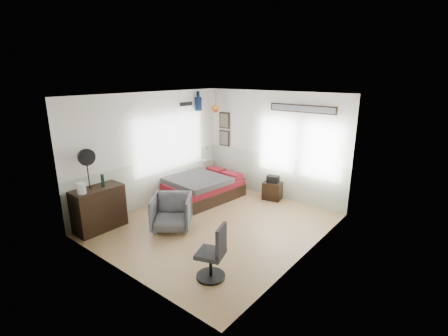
{
  "coord_description": "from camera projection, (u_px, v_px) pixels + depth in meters",
  "views": [
    {
      "loc": [
        4.09,
        -4.79,
        3.1
      ],
      "look_at": [
        -0.1,
        0.4,
        1.15
      ],
      "focal_mm": 26.0,
      "sensor_mm": 36.0,
      "label": 1
    }
  ],
  "objects": [
    {
      "name": "room_shell",
      "position": [
        218.0,
        149.0,
        6.65
      ],
      "size": [
        4.02,
        4.52,
        2.71
      ],
      "color": "silver",
      "rests_on": "ground_plane"
    },
    {
      "name": "ground_plane",
      "position": [
        216.0,
        225.0,
        6.92
      ],
      "size": [
        4.0,
        4.5,
        0.01
      ],
      "primitive_type": "cube",
      "color": "#A87C4D"
    },
    {
      "name": "stand_fan",
      "position": [
        86.0,
        158.0,
        6.26
      ],
      "size": [
        0.13,
        0.33,
        0.82
      ],
      "rotation": [
        0.0,
        0.0,
        -0.13
      ],
      "color": "black",
      "rests_on": "dresser"
    },
    {
      "name": "dresser",
      "position": [
        99.0,
        209.0,
        6.61
      ],
      "size": [
        0.48,
        1.0,
        0.9
      ],
      "primitive_type": "cube",
      "color": "black",
      "rests_on": "ground_plane"
    },
    {
      "name": "black_bag",
      "position": [
        273.0,
        179.0,
        8.17
      ],
      "size": [
        0.33,
        0.25,
        0.17
      ],
      "primitive_type": "cube",
      "rotation": [
        0.0,
        0.0,
        0.22
      ],
      "color": "black",
      "rests_on": "nightstand"
    },
    {
      "name": "armchair",
      "position": [
        172.0,
        212.0,
        6.65
      ],
      "size": [
        1.09,
        1.1,
        0.72
      ],
      "primitive_type": "imported",
      "rotation": [
        0.0,
        0.0,
        0.67
      ],
      "color": "slate",
      "rests_on": "ground_plane"
    },
    {
      "name": "bed",
      "position": [
        203.0,
        188.0,
        8.31
      ],
      "size": [
        1.48,
        1.97,
        0.59
      ],
      "rotation": [
        0.0,
        0.0,
        -0.1
      ],
      "color": "black",
      "rests_on": "ground_plane"
    },
    {
      "name": "kettle",
      "position": [
        81.0,
        188.0,
        6.13
      ],
      "size": [
        0.19,
        0.16,
        0.22
      ],
      "rotation": [
        0.0,
        0.0,
        -0.2
      ],
      "color": "silver",
      "rests_on": "dresser"
    },
    {
      "name": "wall_decor",
      "position": [
        232.0,
        113.0,
        8.45
      ],
      "size": [
        3.55,
        1.32,
        1.44
      ],
      "color": "#302318",
      "rests_on": "room_shell"
    },
    {
      "name": "nightstand",
      "position": [
        272.0,
        191.0,
        8.26
      ],
      "size": [
        0.52,
        0.45,
        0.45
      ],
      "primitive_type": "cube",
      "rotation": [
        0.0,
        0.0,
        0.21
      ],
      "color": "black",
      "rests_on": "ground_plane"
    },
    {
      "name": "bottle",
      "position": [
        103.0,
        181.0,
        6.51
      ],
      "size": [
        0.06,
        0.06,
        0.26
      ],
      "primitive_type": "cylinder",
      "color": "black",
      "rests_on": "dresser"
    },
    {
      "name": "task_chair",
      "position": [
        214.0,
        257.0,
        5.0
      ],
      "size": [
        0.52,
        0.52,
        0.92
      ],
      "rotation": [
        0.0,
        0.0,
        0.34
      ],
      "color": "black",
      "rests_on": "ground_plane"
    }
  ]
}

